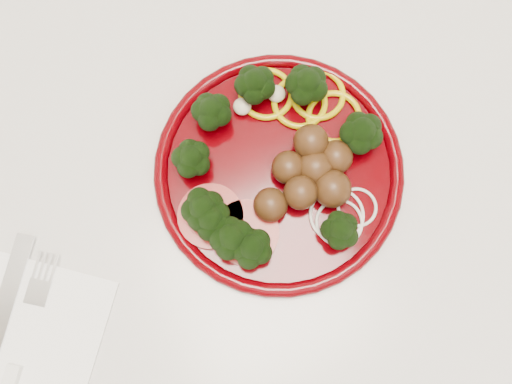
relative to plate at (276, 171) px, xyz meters
name	(u,v)px	position (x,y,z in m)	size (l,w,h in m)	color
counter	(149,289)	(-0.22, 0.02, -0.47)	(2.40, 0.60, 0.90)	silver
plate	(276,171)	(0.00, 0.00, 0.00)	(0.24, 0.24, 0.05)	#460004
napkin	(3,350)	(-0.30, -0.03, -0.02)	(0.17, 0.17, 0.00)	white
fork	(10,383)	(-0.30, -0.06, -0.01)	(0.13, 0.15, 0.01)	white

